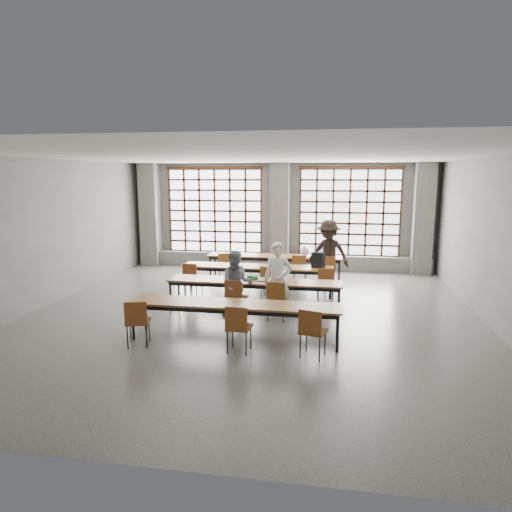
{
  "coord_description": "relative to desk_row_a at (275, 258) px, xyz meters",
  "views": [
    {
      "loc": [
        1.75,
        -9.67,
        3.1
      ],
      "look_at": [
        0.03,
        0.4,
        1.29
      ],
      "focal_mm": 32.0,
      "sensor_mm": 36.0,
      "label": 1
    }
  ],
  "objects": [
    {
      "name": "paper_sheet_b",
      "position": [
        -0.55,
        -1.72,
        0.07
      ],
      "size": [
        0.36,
        0.33,
        0.0
      ],
      "primitive_type": "cube",
      "rotation": [
        0.0,
        0.0,
        -0.55
      ],
      "color": "white",
      "rests_on": "desk_row_b"
    },
    {
      "name": "student_back",
      "position": [
        1.6,
        -0.5,
        0.27
      ],
      "size": [
        1.37,
        1.07,
        1.87
      ],
      "primitive_type": "imported",
      "rotation": [
        0.0,
        0.0,
        -0.36
      ],
      "color": "black",
      "rests_on": "floor"
    },
    {
      "name": "chair_front_right",
      "position": [
        0.56,
        -3.97,
        -0.13
      ],
      "size": [
        0.44,
        0.45,
        0.88
      ],
      "color": "brown",
      "rests_on": "floor"
    },
    {
      "name": "laptop_back",
      "position": [
        1.37,
        0.11,
        0.13
      ],
      "size": [
        0.43,
        0.39,
        0.26
      ],
      "color": "#B2B2B6",
      "rests_on": "desk_row_a"
    },
    {
      "name": "green_box",
      "position": [
        -0.08,
        -3.26,
        0.11
      ],
      "size": [
        0.26,
        0.13,
        0.09
      ],
      "primitive_type": "cube",
      "rotation": [
        0.0,
        0.0,
        -0.16
      ],
      "color": "#29803D",
      "rests_on": "desk_row_c"
    },
    {
      "name": "chair_mid_left",
      "position": [
        -1.86,
        -2.3,
        -0.13
      ],
      "size": [
        0.48,
        0.48,
        0.88
      ],
      "color": "brown",
      "rests_on": "floor"
    },
    {
      "name": "chair_near_right",
      "position": [
        1.4,
        -5.89,
        -0.13
      ],
      "size": [
        0.51,
        0.51,
        0.88
      ],
      "color": "brown",
      "rests_on": "floor"
    },
    {
      "name": "sill_ledge",
      "position": [
        -0.03,
        1.61,
        -0.41
      ],
      "size": [
        9.8,
        0.35,
        0.5
      ],
      "primitive_type": "cube",
      "color": "#535351",
      "rests_on": "floor"
    },
    {
      "name": "paper_sheet_c",
      "position": [
        -0.15,
        -1.67,
        0.07
      ],
      "size": [
        0.31,
        0.22,
        0.0
      ],
      "primitive_type": "cube",
      "rotation": [
        0.0,
        0.0,
        -0.04
      ],
      "color": "white",
      "rests_on": "desk_row_b"
    },
    {
      "name": "laptop_front",
      "position": [
        0.51,
        -3.23,
        0.13
      ],
      "size": [
        0.38,
        0.33,
        0.26
      ],
      "color": "silver",
      "rests_on": "desk_row_c"
    },
    {
      "name": "window_left",
      "position": [
        -2.28,
        1.73,
        1.24
      ],
      "size": [
        3.32,
        0.12,
        3.0
      ],
      "color": "white",
      "rests_on": "wall_back"
    },
    {
      "name": "chair_back_left",
      "position": [
        -1.38,
        -0.63,
        -0.13
      ],
      "size": [
        0.51,
        0.52,
        0.88
      ],
      "color": "brown",
      "rests_on": "floor"
    },
    {
      "name": "phone",
      "position": [
        0.15,
        -3.44,
        0.07
      ],
      "size": [
        0.14,
        0.08,
        0.01
      ],
      "primitive_type": "cube",
      "rotation": [
        0.0,
        0.0,
        0.17
      ],
      "color": "black",
      "rests_on": "desk_row_c"
    },
    {
      "name": "window_right",
      "position": [
        2.22,
        1.73,
        1.24
      ],
      "size": [
        3.32,
        0.12,
        3.0
      ],
      "color": "white",
      "rests_on": "wall_back"
    },
    {
      "name": "wall_left",
      "position": [
        -5.03,
        -3.69,
        1.09
      ],
      "size": [
        0.0,
        11.0,
        11.0
      ],
      "primitive_type": "plane",
      "rotation": [
        1.57,
        0.0,
        1.57
      ],
      "color": "#5A5A57",
      "rests_on": "floor"
    },
    {
      "name": "chair_mid_right",
      "position": [
        1.56,
        -2.3,
        -0.13
      ],
      "size": [
        0.46,
        0.47,
        0.88
      ],
      "color": "brown",
      "rests_on": "floor"
    },
    {
      "name": "desk_row_b",
      "position": [
        -0.25,
        -1.67,
        0.0
      ],
      "size": [
        4.0,
        0.7,
        0.73
      ],
      "color": "brown",
      "rests_on": "floor"
    },
    {
      "name": "desk_row_d",
      "position": [
        -0.08,
        -5.26,
        0.0
      ],
      "size": [
        4.0,
        0.7,
        0.73
      ],
      "color": "brown",
      "rests_on": "floor"
    },
    {
      "name": "paper_sheet_a",
      "position": [
        -0.85,
        -1.62,
        0.07
      ],
      "size": [
        0.31,
        0.23,
        0.0
      ],
      "primitive_type": "cube",
      "rotation": [
        0.0,
        0.0,
        -0.07
      ],
      "color": "silver",
      "rests_on": "desk_row_b"
    },
    {
      "name": "student_male",
      "position": [
        0.57,
        -3.84,
        0.19
      ],
      "size": [
        0.64,
        0.44,
        1.7
      ],
      "primitive_type": "imported",
      "rotation": [
        0.0,
        0.0,
        -0.05
      ],
      "color": "white",
      "rests_on": "floor"
    },
    {
      "name": "chair_front_left",
      "position": [
        -0.35,
        -3.97,
        -0.13
      ],
      "size": [
        0.47,
        0.48,
        0.88
      ],
      "color": "brown",
      "rests_on": "floor"
    },
    {
      "name": "ceiling",
      "position": [
        -0.03,
        -3.69,
        2.84
      ],
      "size": [
        11.0,
        11.0,
        0.0
      ],
      "primitive_type": "plane",
      "rotation": [
        3.14,
        0.0,
        0.0
      ],
      "color": "silver",
      "rests_on": "floor"
    },
    {
      "name": "chair_near_left",
      "position": [
        -1.76,
        -5.89,
        -0.13
      ],
      "size": [
        0.51,
        0.52,
        0.88
      ],
      "color": "maroon",
      "rests_on": "floor"
    },
    {
      "name": "chair_back_right",
      "position": [
        1.6,
        -0.63,
        -0.13
      ],
      "size": [
        0.44,
        0.44,
        0.88
      ],
      "color": "brown",
      "rests_on": "floor"
    },
    {
      "name": "student_female",
      "position": [
        -0.33,
        -3.84,
        0.08
      ],
      "size": [
        0.8,
        0.67,
        1.49
      ],
      "primitive_type": "imported",
      "rotation": [
        0.0,
        0.0,
        0.16
      ],
      "color": "#171D47",
      "rests_on": "floor"
    },
    {
      "name": "plastic_bag",
      "position": [
        0.9,
        0.05,
        0.21
      ],
      "size": [
        0.32,
        0.29,
        0.29
      ],
      "primitive_type": "ellipsoid",
      "rotation": [
        0.0,
        0.0,
        0.37
      ],
      "color": "white",
      "rests_on": "desk_row_a"
    },
    {
      "name": "floor",
      "position": [
        -0.03,
        -3.69,
        -0.66
      ],
      "size": [
        11.0,
        11.0,
        0.0
      ],
      "primitive_type": "plane",
      "color": "#4E4E4C",
      "rests_on": "ground"
    },
    {
      "name": "desk_row_c",
      "position": [
        -0.03,
        -3.34,
        0.0
      ],
      "size": [
        4.0,
        0.7,
        0.73
      ],
      "color": "brown",
      "rests_on": "floor"
    },
    {
      "name": "chair_back_mid",
      "position": [
        0.8,
        -0.63,
        -0.13
      ],
      "size": [
        0.44,
        0.45,
        0.88
      ],
      "color": "brown",
      "rests_on": "floor"
    },
    {
      "name": "chair_mid_centre",
      "position": [
        0.15,
        -2.3,
        -0.13
      ],
      "size": [
        0.44,
        0.44,
        0.88
      ],
      "color": "brown",
      "rests_on": "floor"
    },
    {
      "name": "wall_right",
      "position": [
        4.97,
        -3.69,
        1.09
      ],
      "size": [
        0.0,
        11.0,
        11.0
      ],
      "primitive_type": "plane",
      "rotation": [
        1.57,
        0.0,
        -1.57
      ],
      "color": "#5A5A57",
      "rests_on": "floor"
    },
    {
      "name": "backpack",
      "position": [
        1.35,
        -1.62,
        0.27
      ],
      "size": [
        0.37,
        0.3,
        0.4
      ],
      "primitive_type": "cube",
      "rotation": [
        0.0,
        0.0,
        -0.35
      ],
      "color": "black",
      "rests_on": "desk_row_b"
    },
    {
      "name": "column_right",
      "position": [
        4.47,
        1.53,
        1.09
      ],
      "size": [
        0.6,
        0.55,
        3.5
      ],
      "primitive_type": "cube",
      "color": "#535351",
      "rests_on": "floor"
    },
    {
      "name": "mouse",
      "position": [
        0.92,
        -3.36,
        0.08
      ],
      "size": [
        0.11,
        0.08,
        0.04
      ],
      "primitive_type": "ellipsoid",
      "rotation": [
        0.0,
        0.0,
        0.15
      ],
      "color": "silver",
      "rests_on": "desk_row_c"
    },
    {
      "name": "red_pouch",
      "position": [
        -1.78,
        -5.81,
        -0.16
      ],
      "size": [
        0.21,
        0.12,
        0.06
      ],
      "primitive_type": "cube",
      "rotation": [
        0.0,
        0.0,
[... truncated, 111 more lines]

